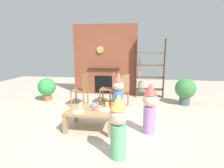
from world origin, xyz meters
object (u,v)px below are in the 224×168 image
object	(u,v)px
child_with_cone_hat	(118,125)
dining_chair_right	(122,89)
paper_cup_center	(95,109)
child_by_the_chairs	(118,91)
paper_cup_near_left	(107,105)
paper_plate_rear	(79,112)
dining_chair_left	(83,88)
coffee_table	(91,113)
dining_chair_middle	(111,87)
paper_plate_front	(104,110)
bookshelf	(148,71)
potted_plant_tall	(185,90)
child_in_pink	(150,107)
paper_cup_near_right	(113,105)
paper_cup_far_left	(93,106)
potted_plant_short	(47,88)
birthday_cake_slice	(80,105)

from	to	relation	value
child_with_cone_hat	dining_chair_right	distance (m)	2.38
paper_cup_center	child_by_the_chairs	xyz separation A→B (m)	(0.31, 1.18, 0.09)
paper_cup_near_left	paper_plate_rear	xyz separation A→B (m)	(-0.48, -0.37, -0.05)
paper_cup_near_left	dining_chair_left	distance (m)	1.53
child_by_the_chairs	dining_chair_right	world-z (taller)	child_by_the_chairs
coffee_table	paper_cup_center	bearing A→B (deg)	-27.61
child_by_the_chairs	dining_chair_middle	distance (m)	0.66
dining_chair_left	dining_chair_right	xyz separation A→B (m)	(1.11, 0.04, 0.00)
paper_plate_front	paper_plate_rear	distance (m)	0.50
bookshelf	potted_plant_tall	size ratio (longest dim) A/B	2.49
dining_chair_left	bookshelf	bearing A→B (deg)	-143.32
child_in_pink	paper_cup_near_right	bearing A→B (deg)	-17.45
paper_cup_far_left	potted_plant_short	bearing A→B (deg)	139.00
paper_cup_near_left	dining_chair_middle	distance (m)	1.53
paper_cup_far_left	child_in_pink	bearing A→B (deg)	-6.92
paper_cup_near_right	potted_plant_short	world-z (taller)	potted_plant_short
paper_plate_front	paper_cup_center	bearing A→B (deg)	-156.50
child_by_the_chairs	dining_chair_middle	world-z (taller)	child_by_the_chairs
paper_cup_center	dining_chair_left	size ratio (longest dim) A/B	0.10
paper_cup_near_left	paper_plate_front	distance (m)	0.19
child_in_pink	paper_plate_rear	bearing A→B (deg)	7.12
paper_cup_near_left	paper_plate_front	size ratio (longest dim) A/B	0.48
paper_cup_near_right	potted_plant_tall	xyz separation A→B (m)	(1.81, 1.73, 0.00)
dining_chair_middle	potted_plant_short	size ratio (longest dim) A/B	1.29
paper_cup_near_right	paper_cup_far_left	distance (m)	0.41
bookshelf	birthday_cake_slice	xyz separation A→B (m)	(-1.46, -2.60, -0.42)
child_by_the_chairs	potted_plant_short	distance (m)	2.38
bookshelf	dining_chair_middle	bearing A→B (deg)	-137.05
coffee_table	birthday_cake_slice	size ratio (longest dim) A/B	9.40
paper_cup_far_left	potted_plant_short	distance (m)	2.50
coffee_table	potted_plant_short	distance (m)	2.59
child_with_cone_hat	potted_plant_tall	size ratio (longest dim) A/B	1.25
paper_cup_near_right	dining_chair_middle	xyz separation A→B (m)	(-0.29, 1.50, 0.07)
child_in_pink	dining_chair_right	world-z (taller)	child_in_pink
paper_plate_rear	bookshelf	bearing A→B (deg)	64.37
child_in_pink	potted_plant_short	world-z (taller)	child_in_pink
paper_plate_rear	potted_plant_tall	distance (m)	3.21
potted_plant_tall	paper_cup_near_right	bearing A→B (deg)	-136.34
birthday_cake_slice	dining_chair_right	distance (m)	1.54
birthday_cake_slice	dining_chair_middle	world-z (taller)	dining_chair_middle
paper_cup_center	child_in_pink	bearing A→B (deg)	1.77
paper_cup_near_right	birthday_cake_slice	world-z (taller)	paper_cup_near_right
child_in_pink	child_by_the_chairs	bearing A→B (deg)	-56.83
child_with_cone_hat	dining_chair_middle	world-z (taller)	child_with_cone_hat
paper_cup_near_left	paper_cup_near_right	distance (m)	0.12
bookshelf	paper_cup_near_left	size ratio (longest dim) A/B	18.43
paper_plate_rear	potted_plant_short	size ratio (longest dim) A/B	0.31
child_with_cone_hat	dining_chair_middle	distance (m)	2.68
paper_cup_near_left	child_in_pink	size ratio (longest dim) A/B	0.11
paper_cup_center	child_by_the_chairs	bearing A→B (deg)	75.23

